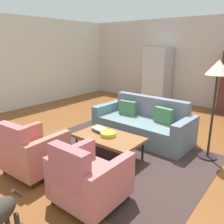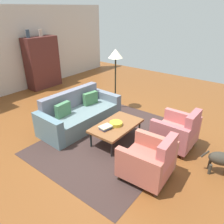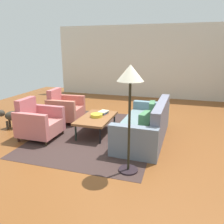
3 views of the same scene
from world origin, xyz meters
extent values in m
plane|color=brown|center=(0.00, 0.00, 0.00)|extent=(11.05, 11.05, 0.00)
cube|color=beige|center=(0.00, 3.95, 1.40)|extent=(9.20, 0.12, 2.80)
cube|color=silver|center=(-4.60, 0.00, 1.40)|extent=(0.12, 7.91, 2.80)
cube|color=#3A2A27|center=(-0.25, -0.69, 0.00)|extent=(3.40, 2.60, 0.01)
cube|color=slate|center=(-0.25, 0.36, 0.21)|extent=(1.77, 0.96, 0.42)
cube|color=slate|center=(-0.24, 0.72, 0.43)|extent=(1.75, 0.24, 0.86)
cube|color=slate|center=(0.71, 0.33, 0.31)|extent=(0.21, 0.91, 0.62)
cube|color=slate|center=(-1.21, 0.40, 0.31)|extent=(0.21, 0.91, 0.62)
cube|color=#42764A|center=(0.20, 0.45, 0.58)|extent=(0.41, 0.19, 0.32)
cube|color=#447750|center=(-0.70, 0.48, 0.58)|extent=(0.41, 0.14, 0.32)
cylinder|color=black|center=(-0.78, -0.46, 0.18)|extent=(0.04, 0.04, 0.35)
cylinder|color=black|center=(0.28, -0.46, 0.18)|extent=(0.04, 0.04, 0.35)
cylinder|color=black|center=(-0.78, -1.02, 0.18)|extent=(0.04, 0.04, 0.35)
cylinder|color=black|center=(0.28, -1.02, 0.18)|extent=(0.04, 0.04, 0.35)
cube|color=brown|center=(-0.25, -0.74, 0.38)|extent=(1.20, 0.70, 0.05)
cylinder|color=#3A271A|center=(-1.21, -1.52, 0.05)|extent=(0.05, 0.05, 0.10)
cylinder|color=#392814|center=(-0.53, -1.48, 0.05)|extent=(0.05, 0.05, 0.10)
cylinder|color=#38231D|center=(-1.17, -2.19, 0.05)|extent=(0.05, 0.05, 0.10)
cylinder|color=#2F2D0F|center=(-0.49, -2.16, 0.05)|extent=(0.05, 0.05, 0.10)
cube|color=#C56457|center=(-0.85, -1.84, 0.25)|extent=(0.60, 0.83, 0.30)
cube|color=#C46567|center=(-0.83, -2.17, 0.49)|extent=(0.57, 0.17, 0.78)
cube|color=#B96557|center=(-1.19, -1.85, 0.38)|extent=(0.16, 0.81, 0.56)
cube|color=#BC6F5C|center=(-0.51, -1.82, 0.38)|extent=(0.16, 0.81, 0.56)
cylinder|color=black|center=(0.01, -1.49, 0.05)|extent=(0.05, 0.05, 0.10)
cylinder|color=#342718|center=(0.69, -1.50, 0.05)|extent=(0.05, 0.05, 0.10)
cylinder|color=#3C1E16|center=(0.01, -2.17, 0.05)|extent=(0.05, 0.05, 0.10)
cube|color=#C07069|center=(0.35, -1.84, 0.25)|extent=(0.56, 0.80, 0.30)
cube|color=#BA6167|center=(0.35, -2.17, 0.49)|extent=(0.56, 0.14, 0.78)
cube|color=#B26267|center=(0.01, -1.83, 0.38)|extent=(0.12, 0.80, 0.56)
cube|color=#C66C6A|center=(0.69, -1.84, 0.38)|extent=(0.12, 0.80, 0.56)
cylinder|color=gold|center=(-0.27, -0.74, 0.44)|extent=(0.28, 0.28, 0.07)
cube|color=#5B4A6B|center=(-0.54, -0.67, 0.41)|extent=(0.25, 0.17, 0.02)
cube|color=#2B5187|center=(-0.54, -0.67, 0.44)|extent=(0.27, 0.22, 0.03)
cube|color=beige|center=(-0.54, -0.67, 0.46)|extent=(0.29, 0.23, 0.02)
cube|color=#B7BABF|center=(-1.57, 3.50, 0.93)|extent=(0.80, 0.70, 1.85)
cylinder|color=#99999E|center=(-1.52, 3.87, 1.02)|extent=(0.02, 0.02, 0.70)
cylinder|color=black|center=(1.15, 0.35, 0.01)|extent=(0.32, 0.32, 0.03)
cylinder|color=black|center=(1.15, 0.35, 0.76)|extent=(0.04, 0.04, 1.45)
cone|color=beige|center=(1.15, 0.35, 1.60)|extent=(0.40, 0.40, 0.24)
cylinder|color=#39352B|center=(0.04, -2.68, 0.10)|extent=(0.06, 0.06, 0.20)
cylinder|color=#39352B|center=(-0.10, -2.72, 0.10)|extent=(0.06, 0.06, 0.20)
cylinder|color=#39352B|center=(-0.07, -2.58, 0.36)|extent=(0.08, 0.14, 0.17)
camera|label=1|loc=(2.13, -3.65, 1.95)|focal=36.94mm
camera|label=2|loc=(-3.59, -3.20, 2.73)|focal=34.79mm
camera|label=3|loc=(4.30, 1.03, 1.95)|focal=35.35mm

